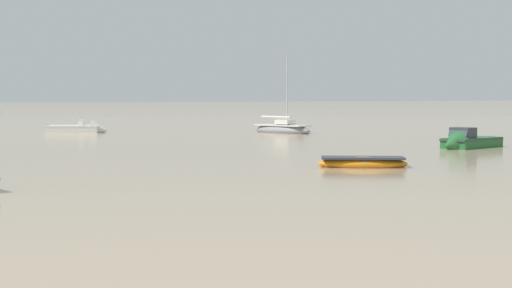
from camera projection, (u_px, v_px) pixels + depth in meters
name	position (u px, v px, depth m)	size (l,w,h in m)	color
sailboat_moored_0	(282.00, 129.00, 76.92)	(4.69, 7.48, 8.03)	gray
motorboat_moored_2	(82.00, 130.00, 76.75)	(6.37, 4.23, 2.07)	white
rowboat_moored_1	(363.00, 163.00, 40.13)	(4.89, 3.58, 0.74)	orange
motorboat_moored_4	(465.00, 143.00, 54.34)	(6.15, 3.73, 2.21)	#23602D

